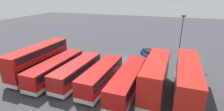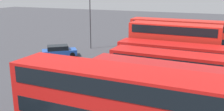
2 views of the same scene
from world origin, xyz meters
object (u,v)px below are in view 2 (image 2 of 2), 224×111
object	(u,v)px
bus_single_deck_sixth	(144,98)
waste_bin_yellow	(76,71)
bus_double_decker_second	(174,42)
lamp_post_tall	(90,13)
bus_double_decker_seventh	(115,107)
bus_double_decker_near_end	(177,36)
bus_single_deck_third	(174,57)
box_truck_blue	(207,36)
car_small_green	(59,51)
bus_single_deck_fourth	(166,67)
bus_single_deck_fifth	(155,80)

from	to	relation	value
bus_single_deck_sixth	waste_bin_yellow	distance (m)	10.67
bus_double_decker_second	bus_single_deck_sixth	distance (m)	14.48
lamp_post_tall	bus_double_decker_seventh	bearing A→B (deg)	30.06
bus_double_decker_seventh	waste_bin_yellow	size ratio (longest dim) A/B	12.23
bus_double_decker_near_end	bus_double_decker_second	size ratio (longest dim) A/B	1.18
bus_double_decker_near_end	bus_single_deck_sixth	xyz separation A→B (m)	(18.17, 0.76, -0.83)
bus_double_decker_second	waste_bin_yellow	distance (m)	11.71
bus_single_deck_third	box_truck_blue	size ratio (longest dim) A/B	1.49
bus_double_decker_second	car_small_green	bearing A→B (deg)	-79.21
bus_single_deck_sixth	bus_single_deck_fourth	bearing A→B (deg)	-179.86
box_truck_blue	bus_double_decker_near_end	bearing A→B (deg)	-28.68
bus_single_deck_fifth	bus_double_decker_seventh	world-z (taller)	bus_double_decker_seventh
bus_single_deck_third	lamp_post_tall	distance (m)	14.62
car_small_green	lamp_post_tall	distance (m)	7.25
bus_double_decker_seventh	bus_single_deck_fourth	bearing A→B (deg)	176.83
bus_double_decker_near_end	bus_single_deck_third	bearing A→B (deg)	6.35
box_truck_blue	bus_single_deck_sixth	bearing A→B (deg)	-5.99
bus_double_decker_seventh	car_small_green	distance (m)	20.69
bus_single_deck_third	box_truck_blue	bearing A→B (deg)	169.13
bus_single_deck_fourth	box_truck_blue	size ratio (longest dim) A/B	1.31
bus_single_deck_third	car_small_green	world-z (taller)	bus_single_deck_third
box_truck_blue	bus_single_deck_third	bearing A→B (deg)	-10.87
bus_single_deck_fifth	lamp_post_tall	size ratio (longest dim) A/B	1.18
lamp_post_tall	bus_single_deck_third	bearing A→B (deg)	63.82
car_small_green	lamp_post_tall	xyz separation A→B (m)	(-5.55, 1.65, 4.36)
bus_single_deck_fourth	bus_double_decker_seventh	distance (m)	10.94
bus_single_deck_sixth	bus_double_decker_seventh	size ratio (longest dim) A/B	0.98
bus_single_deck_fourth	waste_bin_yellow	bearing A→B (deg)	-82.11
bus_double_decker_near_end	bus_single_deck_sixth	world-z (taller)	bus_double_decker_near_end
bus_double_decker_second	bus_single_deck_fifth	size ratio (longest dim) A/B	0.99
bus_single_deck_fourth	car_small_green	distance (m)	15.06
bus_single_deck_sixth	box_truck_blue	world-z (taller)	box_truck_blue
box_truck_blue	bus_single_deck_fifth	bearing A→B (deg)	-7.40
waste_bin_yellow	lamp_post_tall	bearing A→B (deg)	-160.02
bus_double_decker_seventh	waste_bin_yellow	world-z (taller)	bus_double_decker_seventh
bus_double_decker_second	bus_single_deck_fifth	bearing A→B (deg)	2.47
bus_double_decker_near_end	bus_double_decker_second	bearing A→B (deg)	2.23
bus_single_deck_third	bus_single_deck_fifth	size ratio (longest dim) A/B	1.13
bus_single_deck_fourth	box_truck_blue	xyz separation A→B (m)	(-16.85, 2.56, 0.09)
bus_single_deck_fourth	car_small_green	xyz separation A→B (m)	(-4.48, -14.35, -0.92)
bus_double_decker_second	bus_single_deck_fifth	xyz separation A→B (m)	(10.93, 0.47, -0.83)
bus_double_decker_second	bus_single_deck_sixth	size ratio (longest dim) A/B	0.90
bus_single_deck_third	lamp_post_tall	world-z (taller)	lamp_post_tall
bus_double_decker_near_end	car_small_green	xyz separation A→B (m)	(6.34, -13.61, -1.75)
bus_single_deck_fifth	lamp_post_tall	xyz separation A→B (m)	(-13.85, -12.58, 3.44)
bus_single_deck_fourth	waste_bin_yellow	size ratio (longest dim) A/B	10.80
bus_double_decker_near_end	bus_double_decker_seventh	size ratio (longest dim) A/B	1.04
bus_single_deck_sixth	box_truck_blue	bearing A→B (deg)	174.01
bus_single_deck_third	waste_bin_yellow	size ratio (longest dim) A/B	12.26
bus_single_deck_fifth	bus_single_deck_fourth	bearing A→B (deg)	178.12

